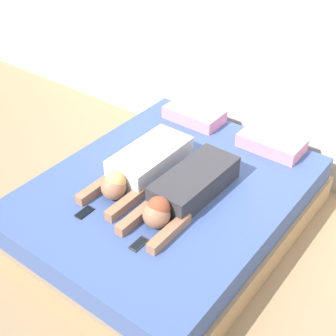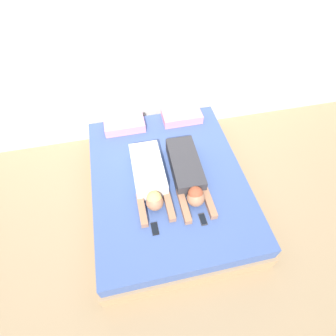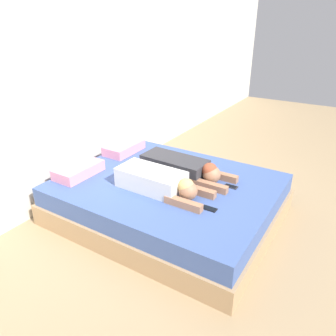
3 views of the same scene
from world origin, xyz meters
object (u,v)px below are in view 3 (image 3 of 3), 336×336
Objects in this scene: person_left at (159,182)px; pillow_head_left at (79,170)px; cell_phone_right at (231,186)px; pillow_head_right at (124,148)px; cell_phone_left at (209,209)px; person_right at (184,168)px; bed at (168,199)px.

pillow_head_left is at bearing 100.39° from person_left.
cell_phone_right is (0.61, -1.49, -0.05)m from pillow_head_left.
pillow_head_right reaches higher than cell_phone_left.
person_right reaches higher than cell_phone_right.
bed is 1.01m from pillow_head_left.
cell_phone_left is at bearing -113.46° from pillow_head_right.
pillow_head_right is at bearing 66.54° from cell_phone_left.
bed is 1.01m from pillow_head_right.
pillow_head_right is 1.10m from person_left.
cell_phone_right is at bearing -96.00° from pillow_head_right.
person_left is (0.17, -0.92, 0.04)m from pillow_head_left.
person_left reaches higher than cell_phone_right.
person_right is 7.82× the size of cell_phone_right.
cell_phone_right is (0.44, -0.57, -0.09)m from person_left.
person_right is at bearing -100.51° from pillow_head_right.
pillow_head_right reaches higher than cell_phone_right.
bed is 16.61× the size of cell_phone_right.
pillow_head_left and pillow_head_right have the same top height.
pillow_head_right is 0.98m from person_right.
cell_phone_left is 1.00× the size of cell_phone_right.
cell_phone_left is at bearing -113.72° from bed.
bed is 0.68m from cell_phone_right.
person_left is 0.58m from cell_phone_left.
person_left reaches higher than bed.
person_left reaches higher than pillow_head_left.
cell_phone_left is at bearing 179.57° from cell_phone_right.
cell_phone_right is at bearing -69.43° from bed.
person_right is at bearing -18.84° from bed.
cell_phone_right is at bearing -0.43° from cell_phone_left.
pillow_head_right is 0.53× the size of person_left.
person_left is at bearing -171.11° from bed.
bed is 2.13× the size of person_right.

